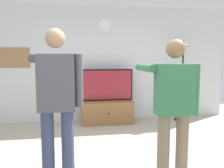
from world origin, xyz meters
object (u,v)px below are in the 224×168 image
object	(u,v)px
wall_clock	(105,25)
person_standing_nearer_couch	(173,105)
framed_picture	(13,58)
person_standing_nearer_lamp	(57,100)
floor_lamp	(183,64)
television	(107,85)
tv_stand	(107,112)

from	to	relation	value
wall_clock	person_standing_nearer_couch	xyz separation A→B (m)	(0.38, -2.99, -1.31)
framed_picture	person_standing_nearer_lamp	bearing A→B (deg)	-67.59
floor_lamp	television	bearing A→B (deg)	176.62
tv_stand	person_standing_nearer_couch	distance (m)	2.81
television	person_standing_nearer_lamp	world-z (taller)	person_standing_nearer_lamp
floor_lamp	person_standing_nearer_lamp	bearing A→B (deg)	-137.38
television	wall_clock	size ratio (longest dim) A/B	4.79
wall_clock	floor_lamp	bearing A→B (deg)	-11.05
floor_lamp	person_standing_nearer_couch	size ratio (longest dim) A/B	1.13
tv_stand	television	world-z (taller)	television
person_standing_nearer_couch	wall_clock	bearing A→B (deg)	97.28
wall_clock	person_standing_nearer_lamp	xyz separation A→B (m)	(-0.91, -2.83, -1.25)
tv_stand	television	distance (m)	0.62
wall_clock	television	bearing A→B (deg)	-90.00
wall_clock	person_standing_nearer_couch	size ratio (longest dim) A/B	0.15
person_standing_nearer_lamp	person_standing_nearer_couch	xyz separation A→B (m)	(1.29, -0.16, -0.06)
person_standing_nearer_couch	framed_picture	bearing A→B (deg)	129.34
framed_picture	person_standing_nearer_couch	world-z (taller)	framed_picture
floor_lamp	person_standing_nearer_lamp	xyz separation A→B (m)	(-2.70, -2.48, -0.34)
tv_stand	wall_clock	world-z (taller)	wall_clock
wall_clock	person_standing_nearer_lamp	bearing A→B (deg)	-107.74
television	framed_picture	xyz separation A→B (m)	(-2.07, 0.25, 0.62)
television	framed_picture	distance (m)	2.18
person_standing_nearer_couch	television	bearing A→B (deg)	97.91
television	floor_lamp	xyz separation A→B (m)	(1.79, -0.11, 0.48)
tv_stand	person_standing_nearer_couch	world-z (taller)	person_standing_nearer_couch
television	person_standing_nearer_lamp	xyz separation A→B (m)	(-0.91, -2.59, 0.14)
floor_lamp	person_standing_nearer_lamp	distance (m)	3.68
person_standing_nearer_lamp	framed_picture	bearing A→B (deg)	112.41
television	person_standing_nearer_lamp	size ratio (longest dim) A/B	0.67
television	person_standing_nearer_couch	bearing A→B (deg)	-82.09
floor_lamp	person_standing_nearer_lamp	world-z (taller)	floor_lamp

